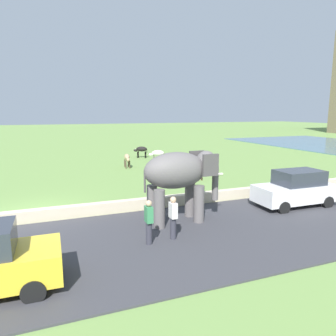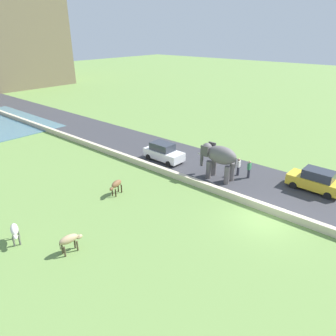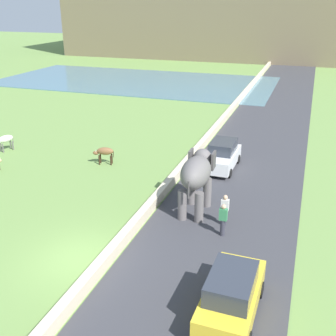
{
  "view_description": "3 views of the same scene",
  "coord_description": "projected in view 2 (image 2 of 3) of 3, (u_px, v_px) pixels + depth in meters",
  "views": [
    {
      "loc": [
        15.14,
        0.57,
        4.59
      ],
      "look_at": [
        -1.13,
        6.97,
        1.49
      ],
      "focal_mm": 33.95,
      "sensor_mm": 36.0,
      "label": 1
    },
    {
      "loc": [
        -17.6,
        -6.72,
        11.69
      ],
      "look_at": [
        0.37,
        8.69,
        1.18
      ],
      "focal_mm": 33.37,
      "sensor_mm": 36.0,
      "label": 2
    },
    {
      "loc": [
        8.26,
        -12.64,
        10.06
      ],
      "look_at": [
        1.15,
        7.93,
        1.25
      ],
      "focal_mm": 44.5,
      "sensor_mm": 36.0,
      "label": 3
    }
  ],
  "objects": [
    {
      "name": "person_trailing",
      "position": [
        249.0,
        169.0,
        26.46
      ],
      "size": [
        0.36,
        0.22,
        1.63
      ],
      "color": "#33333D",
      "rests_on": "ground"
    },
    {
      "name": "car_yellow",
      "position": [
        315.0,
        180.0,
        24.42
      ],
      "size": [
        1.86,
        4.04,
        1.8
      ],
      "color": "gold",
      "rests_on": "ground"
    },
    {
      "name": "person_beside_elephant",
      "position": [
        238.0,
        167.0,
        26.94
      ],
      "size": [
        0.36,
        0.22,
        1.63
      ],
      "color": "#33333D",
      "rests_on": "ground"
    },
    {
      "name": "cow_tan",
      "position": [
        70.0,
        240.0,
        17.61
      ],
      "size": [
        1.41,
        0.57,
        1.15
      ],
      "color": "tan",
      "rests_on": "ground"
    },
    {
      "name": "cow_white",
      "position": [
        15.0,
        231.0,
        18.41
      ],
      "size": [
        0.83,
        1.41,
        1.15
      ],
      "color": "silver",
      "rests_on": "ground"
    },
    {
      "name": "elephant",
      "position": [
        219.0,
        157.0,
        25.91
      ],
      "size": [
        1.46,
        3.47,
        2.99
      ],
      "color": "#605B5B",
      "rests_on": "ground"
    },
    {
      "name": "barrier_wall",
      "position": [
        105.0,
        150.0,
        32.38
      ],
      "size": [
        0.4,
        110.0,
        0.55
      ],
      "primitive_type": "cube",
      "color": "beige",
      "rests_on": "ground"
    },
    {
      "name": "ground_plane",
      "position": [
        262.0,
        220.0,
        20.95
      ],
      "size": [
        220.0,
        220.0,
        0.0
      ],
      "primitive_type": "plane",
      "color": "#6B8E47"
    },
    {
      "name": "road_surface",
      "position": [
        120.0,
        139.0,
        36.31
      ],
      "size": [
        7.0,
        120.0,
        0.06
      ],
      "primitive_type": "cube",
      "color": "#38383D",
      "rests_on": "ground"
    },
    {
      "name": "cow_brown",
      "position": [
        116.0,
        185.0,
        23.87
      ],
      "size": [
        1.42,
        0.68,
        1.15
      ],
      "color": "brown",
      "rests_on": "ground"
    },
    {
      "name": "car_white",
      "position": [
        163.0,
        152.0,
        30.03
      ],
      "size": [
        1.86,
        4.03,
        1.8
      ],
      "color": "white",
      "rests_on": "ground"
    }
  ]
}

